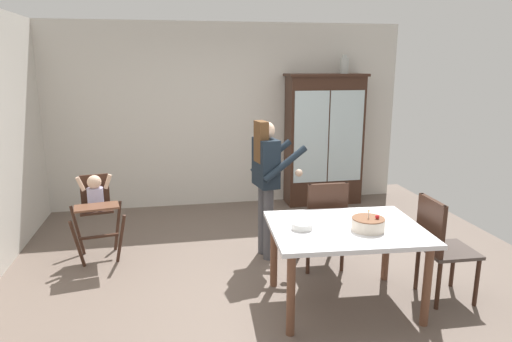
{
  "coord_description": "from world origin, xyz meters",
  "views": [
    {
      "loc": [
        -0.84,
        -4.14,
        2.13
      ],
      "look_at": [
        0.08,
        0.7,
        0.95
      ],
      "focal_mm": 31.88,
      "sensor_mm": 36.0,
      "label": 1
    }
  ],
  "objects_px": {
    "high_chair_with_toddler": "(96,202)",
    "dining_table": "(346,237)",
    "dining_chair_right_end": "(439,242)",
    "serving_bowl": "(302,226)",
    "china_cabinet": "(324,139)",
    "birthday_cake": "(368,224)",
    "adult_person": "(266,173)",
    "dining_chair_far_side": "(324,219)",
    "ceramic_vase": "(344,65)"
  },
  "relations": [
    {
      "from": "high_chair_with_toddler",
      "to": "dining_table",
      "type": "height_order",
      "value": "high_chair_with_toddler"
    },
    {
      "from": "dining_chair_right_end",
      "to": "serving_bowl",
      "type": "bearing_deg",
      "value": 88.19
    },
    {
      "from": "china_cabinet",
      "to": "dining_chair_right_end",
      "type": "bearing_deg",
      "value": -88.94
    },
    {
      "from": "high_chair_with_toddler",
      "to": "serving_bowl",
      "type": "distance_m",
      "value": 2.39
    },
    {
      "from": "birthday_cake",
      "to": "dining_chair_right_end",
      "type": "height_order",
      "value": "dining_chair_right_end"
    },
    {
      "from": "adult_person",
      "to": "serving_bowl",
      "type": "xyz_separation_m",
      "value": [
        0.07,
        -1.14,
        -0.2
      ]
    },
    {
      "from": "high_chair_with_toddler",
      "to": "serving_bowl",
      "type": "height_order",
      "value": "high_chair_with_toddler"
    },
    {
      "from": "high_chair_with_toddler",
      "to": "birthday_cake",
      "type": "xyz_separation_m",
      "value": [
        2.45,
        -1.56,
        0.14
      ]
    },
    {
      "from": "dining_table",
      "to": "serving_bowl",
      "type": "relative_size",
      "value": 7.63
    },
    {
      "from": "high_chair_with_toddler",
      "to": "adult_person",
      "type": "bearing_deg",
      "value": -19.14
    },
    {
      "from": "birthday_cake",
      "to": "china_cabinet",
      "type": "bearing_deg",
      "value": 77.89
    },
    {
      "from": "dining_chair_right_end",
      "to": "birthday_cake",
      "type": "bearing_deg",
      "value": 95.88
    },
    {
      "from": "serving_bowl",
      "to": "dining_chair_far_side",
      "type": "distance_m",
      "value": 0.86
    },
    {
      "from": "dining_chair_far_side",
      "to": "dining_chair_right_end",
      "type": "distance_m",
      "value": 1.13
    },
    {
      "from": "serving_bowl",
      "to": "dining_chair_far_side",
      "type": "height_order",
      "value": "dining_chair_far_side"
    },
    {
      "from": "adult_person",
      "to": "dining_chair_right_end",
      "type": "distance_m",
      "value": 1.85
    },
    {
      "from": "ceramic_vase",
      "to": "birthday_cake",
      "type": "xyz_separation_m",
      "value": [
        -0.94,
        -3.11,
        -1.29
      ]
    },
    {
      "from": "ceramic_vase",
      "to": "high_chair_with_toddler",
      "type": "distance_m",
      "value": 3.99
    },
    {
      "from": "china_cabinet",
      "to": "birthday_cake",
      "type": "distance_m",
      "value": 3.18
    },
    {
      "from": "serving_bowl",
      "to": "dining_chair_right_end",
      "type": "relative_size",
      "value": 0.19
    },
    {
      "from": "high_chair_with_toddler",
      "to": "birthday_cake",
      "type": "distance_m",
      "value": 2.91
    },
    {
      "from": "birthday_cake",
      "to": "dining_chair_far_side",
      "type": "height_order",
      "value": "dining_chair_far_side"
    },
    {
      "from": "high_chair_with_toddler",
      "to": "dining_table",
      "type": "xyz_separation_m",
      "value": [
        2.3,
        -1.45,
        -0.01
      ]
    },
    {
      "from": "china_cabinet",
      "to": "birthday_cake",
      "type": "relative_size",
      "value": 7.03
    },
    {
      "from": "high_chair_with_toddler",
      "to": "dining_table",
      "type": "distance_m",
      "value": 2.72
    },
    {
      "from": "china_cabinet",
      "to": "ceramic_vase",
      "type": "relative_size",
      "value": 7.3
    },
    {
      "from": "adult_person",
      "to": "dining_table",
      "type": "xyz_separation_m",
      "value": [
        0.46,
        -1.16,
        -0.32
      ]
    },
    {
      "from": "ceramic_vase",
      "to": "serving_bowl",
      "type": "relative_size",
      "value": 1.5
    },
    {
      "from": "serving_bowl",
      "to": "dining_chair_far_side",
      "type": "relative_size",
      "value": 0.19
    },
    {
      "from": "high_chair_with_toddler",
      "to": "birthday_cake",
      "type": "height_order",
      "value": "high_chair_with_toddler"
    },
    {
      "from": "dining_chair_right_end",
      "to": "ceramic_vase",
      "type": "bearing_deg",
      "value": -2.52
    },
    {
      "from": "adult_person",
      "to": "ceramic_vase",
      "type": "bearing_deg",
      "value": -49.27
    },
    {
      "from": "birthday_cake",
      "to": "serving_bowl",
      "type": "distance_m",
      "value": 0.56
    },
    {
      "from": "china_cabinet",
      "to": "dining_chair_far_side",
      "type": "xyz_separation_m",
      "value": [
        -0.76,
        -2.27,
        -0.43
      ]
    },
    {
      "from": "china_cabinet",
      "to": "serving_bowl",
      "type": "bearing_deg",
      "value": -112.13
    },
    {
      "from": "birthday_cake",
      "to": "serving_bowl",
      "type": "xyz_separation_m",
      "value": [
        -0.54,
        0.13,
        -0.03
      ]
    },
    {
      "from": "china_cabinet",
      "to": "ceramic_vase",
      "type": "xyz_separation_m",
      "value": [
        0.28,
        0.0,
        1.1
      ]
    },
    {
      "from": "serving_bowl",
      "to": "dining_chair_right_end",
      "type": "xyz_separation_m",
      "value": [
        1.27,
        -0.08,
        -0.21
      ]
    },
    {
      "from": "ceramic_vase",
      "to": "dining_chair_right_end",
      "type": "relative_size",
      "value": 0.28
    },
    {
      "from": "ceramic_vase",
      "to": "dining_chair_far_side",
      "type": "relative_size",
      "value": 0.28
    },
    {
      "from": "ceramic_vase",
      "to": "dining_chair_right_end",
      "type": "distance_m",
      "value": 3.42
    },
    {
      "from": "serving_bowl",
      "to": "high_chair_with_toddler",
      "type": "bearing_deg",
      "value": 143.08
    },
    {
      "from": "adult_person",
      "to": "dining_chair_right_end",
      "type": "relative_size",
      "value": 1.59
    },
    {
      "from": "birthday_cake",
      "to": "dining_chair_right_end",
      "type": "xyz_separation_m",
      "value": [
        0.72,
        0.05,
        -0.24
      ]
    },
    {
      "from": "serving_bowl",
      "to": "dining_chair_far_side",
      "type": "bearing_deg",
      "value": 57.74
    },
    {
      "from": "china_cabinet",
      "to": "high_chair_with_toddler",
      "type": "height_order",
      "value": "china_cabinet"
    },
    {
      "from": "china_cabinet",
      "to": "serving_bowl",
      "type": "distance_m",
      "value": 3.22
    },
    {
      "from": "china_cabinet",
      "to": "dining_chair_far_side",
      "type": "height_order",
      "value": "china_cabinet"
    },
    {
      "from": "china_cabinet",
      "to": "adult_person",
      "type": "distance_m",
      "value": 2.24
    },
    {
      "from": "adult_person",
      "to": "dining_table",
      "type": "distance_m",
      "value": 1.29
    }
  ]
}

